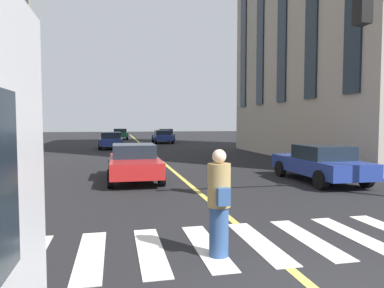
{
  "coord_description": "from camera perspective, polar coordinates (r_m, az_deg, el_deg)",
  "views": [
    {
      "loc": [
        -3.46,
        2.58,
        2.23
      ],
      "look_at": [
        9.08,
        -0.15,
        1.43
      ],
      "focal_mm": 33.28,
      "sensor_mm": 36.0,
      "label": 1
    }
  ],
  "objects": [
    {
      "name": "lane_centre_line",
      "position": [
        23.7,
        -5.97,
        -1.86
      ],
      "size": [
        80.0,
        0.16,
        0.01
      ],
      "color": "#D8C64C",
      "rests_on": "ground_plane"
    },
    {
      "name": "crosswalk_marking",
      "position": [
        6.94,
        10.63,
        -15.2
      ],
      "size": [
        2.4,
        8.45,
        0.01
      ],
      "color": "silver",
      "rests_on": "ground_plane"
    },
    {
      "name": "car_green_trailing",
      "position": [
        46.72,
        -11.44,
        1.61
      ],
      "size": [
        4.4,
        1.95,
        1.37
      ],
      "color": "#1E6038",
      "rests_on": "ground_plane"
    },
    {
      "name": "car_grey_parked_b",
      "position": [
        43.32,
        -4.29,
        1.52
      ],
      "size": [
        3.9,
        1.89,
        1.4
      ],
      "color": "slate",
      "rests_on": "ground_plane"
    },
    {
      "name": "car_red_near",
      "position": [
        13.8,
        -9.26,
        -2.84
      ],
      "size": [
        4.4,
        1.95,
        1.37
      ],
      "color": "#B21E1E",
      "rests_on": "ground_plane"
    },
    {
      "name": "car_blue_oncoming",
      "position": [
        37.8,
        -4.75,
        1.22
      ],
      "size": [
        4.4,
        1.95,
        1.37
      ],
      "color": "navy",
      "rests_on": "ground_plane"
    },
    {
      "name": "car_blue_mid",
      "position": [
        30.65,
        -12.82,
        0.61
      ],
      "size": [
        4.4,
        1.95,
        1.37
      ],
      "color": "navy",
      "rests_on": "ground_plane"
    },
    {
      "name": "car_blue_parked_a",
      "position": [
        14.1,
        19.87,
        -2.87
      ],
      "size": [
        4.4,
        1.95,
        1.37
      ],
      "color": "navy",
      "rests_on": "ground_plane"
    },
    {
      "name": "pedestrian_near",
      "position": [
        5.93,
        4.36,
        -9.42
      ],
      "size": [
        0.5,
        0.38,
        1.78
      ],
      "color": "#2D4C7F",
      "rests_on": "ground_plane"
    }
  ]
}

